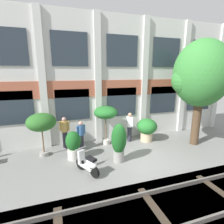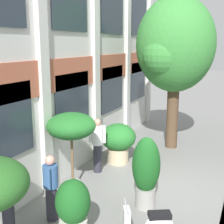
% 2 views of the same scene
% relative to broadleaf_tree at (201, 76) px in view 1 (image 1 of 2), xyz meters
% --- Properties ---
extents(ground_plane, '(80.00, 80.00, 0.00)m').
position_rel_broadleaf_tree_xyz_m(ground_plane, '(-3.59, -0.63, -3.81)').
color(ground_plane, slate).
extents(apartment_facade, '(14.74, 0.64, 7.09)m').
position_rel_broadleaf_tree_xyz_m(apartment_facade, '(-3.59, 2.45, -0.27)').
color(apartment_facade, silver).
rests_on(apartment_facade, ground).
extents(rail_tracks, '(22.38, 2.80, 0.43)m').
position_rel_broadleaf_tree_xyz_m(rail_tracks, '(-3.59, -3.70, -3.94)').
color(rail_tracks, '#4C473F').
rests_on(rail_tracks, ground).
extents(broadleaf_tree, '(3.02, 2.87, 5.66)m').
position_rel_broadleaf_tree_xyz_m(broadleaf_tree, '(0.00, 0.00, 0.00)').
color(broadleaf_tree, '#4C3826').
rests_on(broadleaf_tree, ground).
extents(potted_plant_terracotta_small, '(1.36, 1.36, 2.13)m').
position_rel_broadleaf_tree_xyz_m(potted_plant_terracotta_small, '(-8.06, 1.10, -2.15)').
color(potted_plant_terracotta_small, gray).
rests_on(potted_plant_terracotta_small, ground).
extents(potted_plant_low_pan, '(1.29, 1.29, 2.19)m').
position_rel_broadleaf_tree_xyz_m(potted_plant_low_pan, '(-4.79, 1.53, -2.04)').
color(potted_plant_low_pan, beige).
rests_on(potted_plant_low_pan, ground).
extents(potted_plant_fluted_column, '(0.68, 0.68, 1.79)m').
position_rel_broadleaf_tree_xyz_m(potted_plant_fluted_column, '(-4.77, -0.55, -2.85)').
color(potted_plant_fluted_column, gray).
rests_on(potted_plant_fluted_column, ground).
extents(potted_plant_stone_basin, '(0.71, 0.71, 1.35)m').
position_rel_broadleaf_tree_xyz_m(potted_plant_stone_basin, '(-6.70, 0.34, -3.09)').
color(potted_plant_stone_basin, beige).
rests_on(potted_plant_stone_basin, ground).
extents(potted_plant_ribbed_drum, '(1.18, 1.18, 1.35)m').
position_rel_broadleaf_tree_xyz_m(potted_plant_ribbed_drum, '(-2.37, 1.23, -3.02)').
color(potted_plant_ribbed_drum, tan).
rests_on(potted_plant_ribbed_drum, ground).
extents(scooter_second_parked, '(0.80, 1.25, 0.98)m').
position_rel_broadleaf_tree_xyz_m(scooter_second_parked, '(-6.28, -1.12, -3.37)').
color(scooter_second_parked, black).
rests_on(scooter_second_parked, ground).
extents(resident_by_doorway, '(0.49, 0.34, 1.55)m').
position_rel_broadleaf_tree_xyz_m(resident_by_doorway, '(-6.21, 1.21, -2.98)').
color(resident_by_doorway, '#282833').
rests_on(resident_by_doorway, ground).
extents(resident_watching_tracks, '(0.34, 0.50, 1.72)m').
position_rel_broadleaf_tree_xyz_m(resident_watching_tracks, '(-3.34, 1.51, -2.89)').
color(resident_watching_tracks, '#282833').
rests_on(resident_watching_tracks, ground).
extents(resident_near_plants, '(0.52, 0.34, 1.69)m').
position_rel_broadleaf_tree_xyz_m(resident_near_plants, '(-7.00, 1.76, -2.90)').
color(resident_near_plants, '#282833').
rests_on(resident_near_plants, ground).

